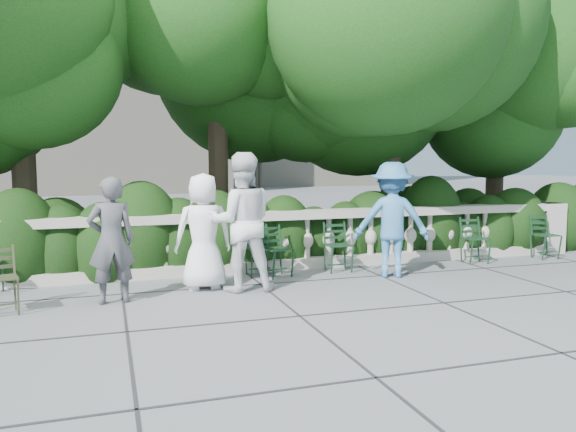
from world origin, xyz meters
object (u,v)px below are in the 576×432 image
object	(u,v)px
person_woman_grey	(111,240)
chair_weathered	(2,317)
chair_c	(341,273)
chair_d	(262,278)
person_casual_man	(241,222)
chair_e	(479,264)
chair_b	(282,278)
chair_f	(550,260)
person_older_blue	(392,220)
person_businessman	(203,232)

from	to	relation	value
person_woman_grey	chair_weathered	bearing A→B (deg)	6.13
chair_c	chair_weathered	world-z (taller)	same
chair_d	person_casual_man	xyz separation A→B (m)	(-0.50, -0.72, 0.99)
chair_e	chair_b	bearing A→B (deg)	-176.01
chair_f	chair_weathered	distance (m)	9.15
chair_e	person_older_blue	size ratio (longest dim) A/B	0.46
chair_f	person_woman_grey	size ratio (longest dim) A/B	0.51
chair_e	chair_c	bearing A→B (deg)	-177.26
chair_b	person_casual_man	bearing A→B (deg)	-161.07
chair_d	chair_f	xyz separation A→B (m)	(5.54, -0.14, 0.00)
chair_c	chair_weathered	xyz separation A→B (m)	(-4.88, -1.13, 0.00)
person_businessman	person_older_blue	bearing A→B (deg)	179.19
person_businessman	person_woman_grey	world-z (taller)	person_businessman
chair_f	person_older_blue	xyz separation A→B (m)	(-3.55, -0.40, 0.92)
person_casual_man	person_older_blue	xyz separation A→B (m)	(2.49, 0.18, -0.07)
chair_c	person_woman_grey	world-z (taller)	person_woman_grey
chair_b	person_older_blue	distance (m)	1.97
chair_b	chair_f	size ratio (longest dim) A/B	1.00
person_older_blue	chair_d	bearing A→B (deg)	6.17
chair_e	chair_weathered	xyz separation A→B (m)	(-7.53, -1.09, 0.00)
chair_b	chair_f	xyz separation A→B (m)	(5.25, -0.01, 0.00)
chair_weathered	person_older_blue	distance (m)	5.65
person_businessman	person_woman_grey	distance (m)	1.33
chair_f	person_casual_man	distance (m)	6.15
chair_b	chair_e	world-z (taller)	same
chair_c	chair_f	xyz separation A→B (m)	(4.21, -0.07, 0.00)
chair_e	person_woman_grey	xyz separation A→B (m)	(-6.26, -0.78, 0.83)
chair_e	chair_f	xyz separation A→B (m)	(1.56, -0.02, 0.00)
chair_d	chair_b	bearing A→B (deg)	-26.71
chair_f	chair_b	bearing A→B (deg)	-179.03
chair_b	person_older_blue	bearing A→B (deg)	-30.74
person_woman_grey	person_casual_man	bearing A→B (deg)	178.12
chair_weathered	person_businessman	bearing A→B (deg)	1.91
chair_d	chair_c	bearing A→B (deg)	-5.06
person_woman_grey	person_casual_man	distance (m)	1.79
chair_f	person_casual_man	bearing A→B (deg)	-173.50
chair_b	chair_c	size ratio (longest dim) A/B	1.00
chair_f	person_casual_man	xyz separation A→B (m)	(-6.04, -0.58, 0.99)
chair_f	person_woman_grey	xyz separation A→B (m)	(-7.82, -0.75, 0.83)
person_businessman	person_casual_man	bearing A→B (deg)	155.24
chair_e	person_businessman	distance (m)	5.07
chair_d	chair_f	size ratio (longest dim) A/B	1.00
person_businessman	person_older_blue	world-z (taller)	person_older_blue
chair_c	person_casual_man	distance (m)	2.18
person_woman_grey	person_older_blue	bearing A→B (deg)	177.19
chair_b	chair_f	bearing A→B (deg)	-17.43
chair_d	chair_e	xyz separation A→B (m)	(3.99, -0.12, 0.00)
person_businessman	person_older_blue	distance (m)	3.00
chair_f	chair_e	bearing A→B (deg)	-179.80
chair_e	chair_weathered	distance (m)	7.61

